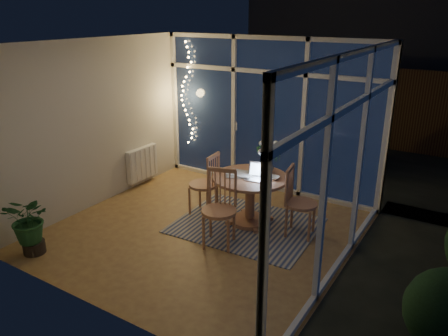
# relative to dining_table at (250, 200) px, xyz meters

# --- Properties ---
(floor) EXTENTS (4.00, 4.00, 0.00)m
(floor) POSITION_rel_dining_table_xyz_m (-0.44, -0.57, -0.37)
(floor) COLOR brown
(floor) RESTS_ON ground
(ceiling) EXTENTS (4.00, 4.00, 0.00)m
(ceiling) POSITION_rel_dining_table_xyz_m (-0.44, -0.57, 2.23)
(ceiling) COLOR white
(ceiling) RESTS_ON wall_back
(wall_back) EXTENTS (4.00, 0.04, 2.60)m
(wall_back) POSITION_rel_dining_table_xyz_m (-0.44, 1.43, 0.93)
(wall_back) COLOR beige
(wall_back) RESTS_ON floor
(wall_front) EXTENTS (4.00, 0.04, 2.60)m
(wall_front) POSITION_rel_dining_table_xyz_m (-0.44, -2.57, 0.93)
(wall_front) COLOR beige
(wall_front) RESTS_ON floor
(wall_left) EXTENTS (0.04, 4.00, 2.60)m
(wall_left) POSITION_rel_dining_table_xyz_m (-2.44, -0.57, 0.93)
(wall_left) COLOR beige
(wall_left) RESTS_ON floor
(wall_right) EXTENTS (0.04, 4.00, 2.60)m
(wall_right) POSITION_rel_dining_table_xyz_m (1.56, -0.57, 0.93)
(wall_right) COLOR beige
(wall_right) RESTS_ON floor
(window_wall_back) EXTENTS (4.00, 0.10, 2.60)m
(window_wall_back) POSITION_rel_dining_table_xyz_m (-0.44, 1.39, 0.93)
(window_wall_back) COLOR silver
(window_wall_back) RESTS_ON floor
(window_wall_right) EXTENTS (0.10, 4.00, 2.60)m
(window_wall_right) POSITION_rel_dining_table_xyz_m (1.52, -0.57, 0.93)
(window_wall_right) COLOR silver
(window_wall_right) RESTS_ON floor
(radiator) EXTENTS (0.10, 0.70, 0.58)m
(radiator) POSITION_rel_dining_table_xyz_m (-2.38, 0.33, 0.03)
(radiator) COLOR white
(radiator) RESTS_ON wall_left
(fairy_lights) EXTENTS (0.24, 0.10, 1.85)m
(fairy_lights) POSITION_rel_dining_table_xyz_m (-2.09, 1.31, 1.15)
(fairy_lights) COLOR #F7BC63
(fairy_lights) RESTS_ON window_wall_back
(garden_patio) EXTENTS (12.00, 6.00, 0.10)m
(garden_patio) POSITION_rel_dining_table_xyz_m (0.06, 4.43, -0.43)
(garden_patio) COLOR black
(garden_patio) RESTS_ON ground
(garden_fence) EXTENTS (11.00, 0.08, 1.80)m
(garden_fence) POSITION_rel_dining_table_xyz_m (-0.44, 4.93, 0.53)
(garden_fence) COLOR #331C12
(garden_fence) RESTS_ON ground
(neighbour_roof) EXTENTS (7.00, 3.00, 2.20)m
(neighbour_roof) POSITION_rel_dining_table_xyz_m (-0.14, 7.93, 1.83)
(neighbour_roof) COLOR #2F3138
(neighbour_roof) RESTS_ON ground
(garden_shrubs) EXTENTS (0.90, 0.90, 0.90)m
(garden_shrubs) POSITION_rel_dining_table_xyz_m (-1.24, 2.83, 0.08)
(garden_shrubs) COLOR #183216
(garden_shrubs) RESTS_ON ground
(rug) EXTENTS (2.05, 1.68, 0.01)m
(rug) POSITION_rel_dining_table_xyz_m (0.00, -0.10, -0.36)
(rug) COLOR beige
(rug) RESTS_ON floor
(dining_table) EXTENTS (1.14, 1.14, 0.74)m
(dining_table) POSITION_rel_dining_table_xyz_m (0.00, 0.00, 0.00)
(dining_table) COLOR #A66C4B
(dining_table) RESTS_ON floor
(chair_left) EXTENTS (0.50, 0.50, 1.00)m
(chair_left) POSITION_rel_dining_table_xyz_m (-0.77, -0.08, 0.13)
(chair_left) COLOR #A66C4B
(chair_left) RESTS_ON floor
(chair_right) EXTENTS (0.54, 0.54, 1.01)m
(chair_right) POSITION_rel_dining_table_xyz_m (0.77, 0.06, 0.13)
(chair_right) COLOR #A66C4B
(chair_right) RESTS_ON floor
(chair_front) EXTENTS (0.61, 0.61, 1.05)m
(chair_front) POSITION_rel_dining_table_xyz_m (-0.04, -0.78, 0.15)
(chair_front) COLOR #A66C4B
(chair_front) RESTS_ON floor
(laptop) EXTENTS (0.36, 0.33, 0.24)m
(laptop) POSITION_rel_dining_table_xyz_m (0.14, -0.06, 0.49)
(laptop) COLOR silver
(laptop) RESTS_ON dining_table
(flower_vase) EXTENTS (0.21, 0.21, 0.21)m
(flower_vase) POSITION_rel_dining_table_xyz_m (0.12, 0.27, 0.48)
(flower_vase) COLOR white
(flower_vase) RESTS_ON dining_table
(bowl) EXTENTS (0.16, 0.16, 0.04)m
(bowl) POSITION_rel_dining_table_xyz_m (0.32, 0.08, 0.39)
(bowl) COLOR white
(bowl) RESTS_ON dining_table
(newspapers) EXTENTS (0.44, 0.39, 0.02)m
(newspapers) POSITION_rel_dining_table_xyz_m (-0.16, -0.02, 0.38)
(newspapers) COLOR silver
(newspapers) RESTS_ON dining_table
(phone) EXTENTS (0.12, 0.06, 0.01)m
(phone) POSITION_rel_dining_table_xyz_m (0.09, -0.10, 0.38)
(phone) COLOR black
(phone) RESTS_ON dining_table
(potted_plant) EXTENTS (0.65, 0.60, 0.76)m
(potted_plant) POSITION_rel_dining_table_xyz_m (-1.97, -2.22, 0.01)
(potted_plant) COLOR #1B4E27
(potted_plant) RESTS_ON floor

